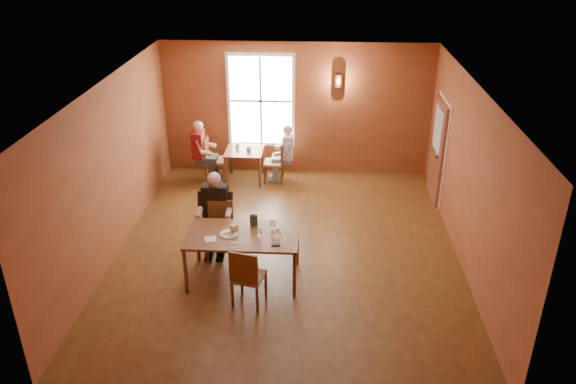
# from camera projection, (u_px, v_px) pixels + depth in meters

# --- Properties ---
(ground) EXTENTS (6.00, 7.00, 0.01)m
(ground) POSITION_uv_depth(u_px,v_px,m) (287.00, 249.00, 10.06)
(ground) COLOR brown
(ground) RESTS_ON ground
(wall_back) EXTENTS (6.00, 0.04, 3.00)m
(wall_back) POSITION_uv_depth(u_px,v_px,m) (297.00, 110.00, 12.55)
(wall_back) COLOR brown
(wall_back) RESTS_ON ground
(wall_front) EXTENTS (6.00, 0.04, 3.00)m
(wall_front) POSITION_uv_depth(u_px,v_px,m) (268.00, 301.00, 6.27)
(wall_front) COLOR brown
(wall_front) RESTS_ON ground
(wall_left) EXTENTS (0.04, 7.00, 3.00)m
(wall_left) POSITION_uv_depth(u_px,v_px,m) (112.00, 169.00, 9.57)
(wall_left) COLOR brown
(wall_left) RESTS_ON ground
(wall_right) EXTENTS (0.04, 7.00, 3.00)m
(wall_right) POSITION_uv_depth(u_px,v_px,m) (469.00, 178.00, 9.24)
(wall_right) COLOR brown
(wall_right) RESTS_ON ground
(ceiling) EXTENTS (6.00, 7.00, 0.04)m
(ceiling) POSITION_uv_depth(u_px,v_px,m) (287.00, 85.00, 8.75)
(ceiling) COLOR white
(ceiling) RESTS_ON wall_back
(window) EXTENTS (1.36, 0.10, 1.96)m
(window) POSITION_uv_depth(u_px,v_px,m) (261.00, 101.00, 12.46)
(window) COLOR white
(window) RESTS_ON wall_back
(door) EXTENTS (0.12, 1.04, 2.10)m
(door) POSITION_uv_depth(u_px,v_px,m) (437.00, 151.00, 11.51)
(door) COLOR maroon
(door) RESTS_ON ground
(wall_sconce) EXTENTS (0.16, 0.16, 0.28)m
(wall_sconce) POSITION_uv_depth(u_px,v_px,m) (338.00, 80.00, 12.10)
(wall_sconce) COLOR brown
(wall_sconce) RESTS_ON wall_back
(main_table) EXTENTS (1.78, 1.00, 0.83)m
(main_table) POSITION_uv_depth(u_px,v_px,m) (244.00, 257.00, 9.08)
(main_table) COLOR brown
(main_table) RESTS_ON ground
(chair_diner_main) EXTENTS (0.44, 0.44, 0.99)m
(chair_diner_main) POSITION_uv_depth(u_px,v_px,m) (220.00, 231.00, 9.66)
(chair_diner_main) COLOR #4D2A18
(chair_diner_main) RESTS_ON ground
(diner_main) EXTENTS (0.57, 0.57, 1.43)m
(diner_main) POSITION_uv_depth(u_px,v_px,m) (219.00, 221.00, 9.53)
(diner_main) COLOR #453224
(diner_main) RESTS_ON ground
(chair_empty) EXTENTS (0.53, 0.53, 1.00)m
(chair_empty) POSITION_uv_depth(u_px,v_px,m) (249.00, 275.00, 8.46)
(chair_empty) COLOR #562912
(chair_empty) RESTS_ON ground
(plate_food) EXTENTS (0.36, 0.36, 0.04)m
(plate_food) POSITION_uv_depth(u_px,v_px,m) (229.00, 234.00, 8.88)
(plate_food) COLOR white
(plate_food) RESTS_ON main_table
(sandwich) EXTENTS (0.13, 0.13, 0.12)m
(sandwich) POSITION_uv_depth(u_px,v_px,m) (234.00, 229.00, 8.93)
(sandwich) COLOR #DBB65D
(sandwich) RESTS_ON main_table
(goblet_a) EXTENTS (0.10, 0.10, 0.21)m
(goblet_a) POSITION_uv_depth(u_px,v_px,m) (273.00, 226.00, 8.91)
(goblet_a) COLOR white
(goblet_a) RESTS_ON main_table
(goblet_b) EXTENTS (0.08, 0.08, 0.19)m
(goblet_b) POSITION_uv_depth(u_px,v_px,m) (278.00, 234.00, 8.71)
(goblet_b) COLOR white
(goblet_b) RESTS_ON main_table
(goblet_c) EXTENTS (0.09, 0.09, 0.20)m
(goblet_c) POSITION_uv_depth(u_px,v_px,m) (260.00, 234.00, 8.71)
(goblet_c) COLOR silver
(goblet_c) RESTS_ON main_table
(menu_stand) EXTENTS (0.13, 0.07, 0.20)m
(menu_stand) POSITION_uv_depth(u_px,v_px,m) (254.00, 220.00, 9.09)
(menu_stand) COLOR #223D2B
(menu_stand) RESTS_ON main_table
(knife) EXTENTS (0.22, 0.04, 0.00)m
(knife) POSITION_uv_depth(u_px,v_px,m) (238.00, 243.00, 8.66)
(knife) COLOR silver
(knife) RESTS_ON main_table
(napkin) EXTENTS (0.22, 0.22, 0.01)m
(napkin) POSITION_uv_depth(u_px,v_px,m) (210.00, 239.00, 8.76)
(napkin) COLOR white
(napkin) RESTS_ON main_table
(sunglasses) EXTENTS (0.15, 0.07, 0.02)m
(sunglasses) POSITION_uv_depth(u_px,v_px,m) (276.00, 245.00, 8.58)
(sunglasses) COLOR black
(sunglasses) RESTS_ON main_table
(second_table) EXTENTS (0.83, 0.83, 0.73)m
(second_table) POSITION_uv_depth(u_px,v_px,m) (245.00, 165.00, 12.58)
(second_table) COLOR brown
(second_table) RESTS_ON ground
(chair_diner_white) EXTENTS (0.42, 0.42, 0.95)m
(chair_diner_white) POSITION_uv_depth(u_px,v_px,m) (274.00, 161.00, 12.49)
(chair_diner_white) COLOR #472A18
(chair_diner_white) RESTS_ON ground
(diner_white) EXTENTS (0.50, 0.50, 1.26)m
(diner_white) POSITION_uv_depth(u_px,v_px,m) (275.00, 155.00, 12.42)
(diner_white) COLOR beige
(diner_white) RESTS_ON ground
(chair_diner_maroon) EXTENTS (0.44, 0.44, 0.99)m
(chair_diner_maroon) POSITION_uv_depth(u_px,v_px,m) (216.00, 159.00, 12.55)
(chair_diner_maroon) COLOR #5F2F18
(chair_diner_maroon) RESTS_ON ground
(diner_maroon) EXTENTS (0.55, 0.55, 1.37)m
(diner_maroon) POSITION_uv_depth(u_px,v_px,m) (214.00, 151.00, 12.47)
(diner_maroon) COLOR #4E1014
(diner_maroon) RESTS_ON ground
(cup_a) EXTENTS (0.16, 0.16, 0.10)m
(cup_a) POSITION_uv_depth(u_px,v_px,m) (249.00, 149.00, 12.33)
(cup_a) COLOR white
(cup_a) RESTS_ON second_table
(cup_b) EXTENTS (0.12, 0.12, 0.10)m
(cup_b) POSITION_uv_depth(u_px,v_px,m) (237.00, 147.00, 12.48)
(cup_b) COLOR silver
(cup_b) RESTS_ON second_table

